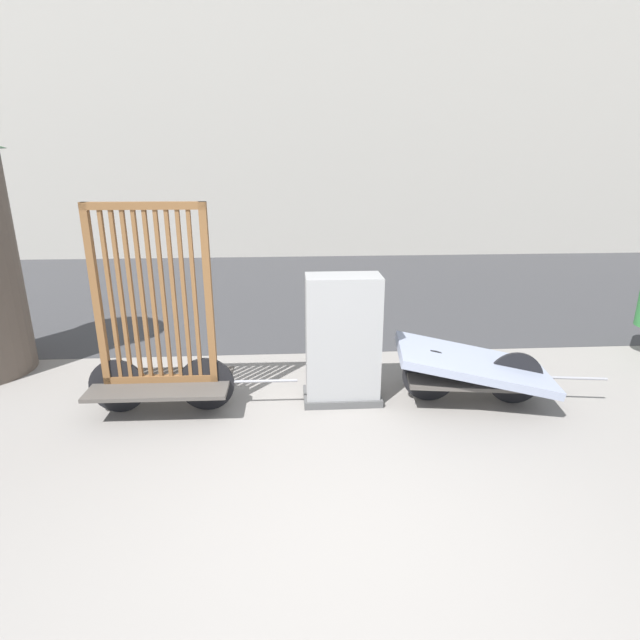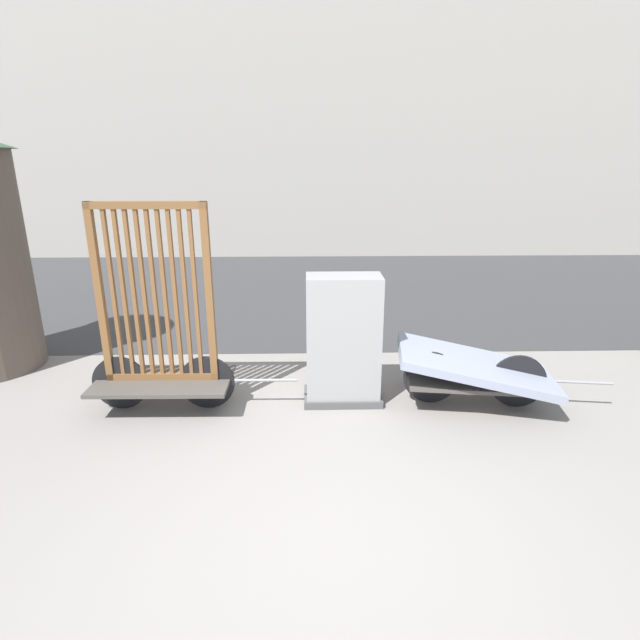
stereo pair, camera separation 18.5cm
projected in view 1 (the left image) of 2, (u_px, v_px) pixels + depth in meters
The scene contains 5 objects.
ground_plane at pixel (338, 541), 3.43m from camera, with size 60.00×60.00×0.00m, color gray.
road_strip at pixel (304, 289), 10.16m from camera, with size 56.00×7.15×0.01m.
bike_cart_with_bedframe at pixel (159, 345), 5.00m from camera, with size 2.13×0.77×2.13m.
bike_cart_with_mattress at pixel (473, 367), 5.30m from camera, with size 2.24×1.13×0.64m.
utility_cabinet at pixel (343, 344), 5.26m from camera, with size 0.83×0.46×1.39m.
Camera 1 is at (-0.30, -2.78, 2.49)m, focal length 28.00 mm.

